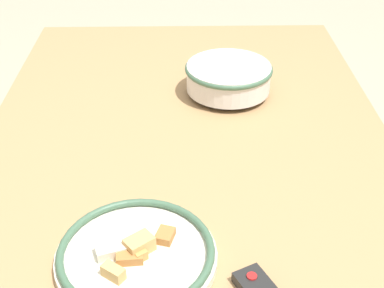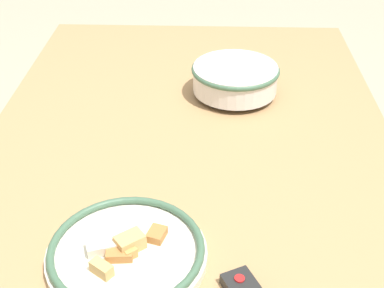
% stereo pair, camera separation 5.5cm
% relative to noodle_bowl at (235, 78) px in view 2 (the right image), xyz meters
% --- Properties ---
extents(dining_table, '(1.58, 0.96, 0.76)m').
position_rel_noodle_bowl_xyz_m(dining_table, '(0.30, -0.11, -0.12)').
color(dining_table, tan).
rests_on(dining_table, ground_plane).
extents(noodle_bowl, '(0.23, 0.23, 0.08)m').
position_rel_noodle_bowl_xyz_m(noodle_bowl, '(0.00, 0.00, 0.00)').
color(noodle_bowl, silver).
rests_on(noodle_bowl, dining_table).
extents(food_plate, '(0.28, 0.28, 0.05)m').
position_rel_noodle_bowl_xyz_m(food_plate, '(0.60, -0.20, -0.03)').
color(food_plate, silver).
rests_on(food_plate, dining_table).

